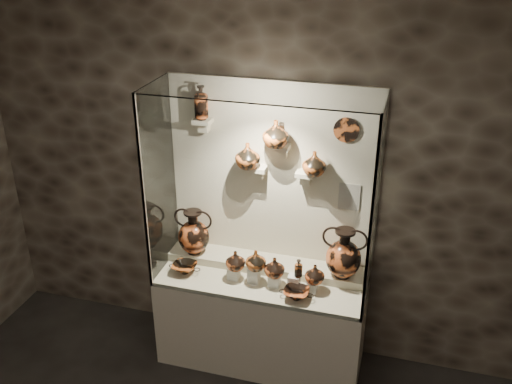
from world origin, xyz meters
TOP-DOWN VIEW (x-y plane):
  - ceiling at (0.00, 0.00)m, footprint 5.00×5.00m
  - wall_back at (0.00, 2.50)m, footprint 5.00×0.02m
  - plinth at (0.00, 2.18)m, footprint 1.70×0.60m
  - front_tier at (0.00, 2.18)m, footprint 1.68×0.58m
  - rear_tier at (0.00, 2.35)m, footprint 1.70×0.25m
  - back_panel at (0.00, 2.50)m, footprint 1.70×0.03m
  - glass_front at (0.00, 1.88)m, footprint 1.70×0.01m
  - glass_left at (-0.85, 2.18)m, footprint 0.01×0.60m
  - glass_right at (0.85, 2.18)m, footprint 0.01×0.60m
  - glass_top at (0.00, 2.18)m, footprint 1.70×0.60m
  - frame_post_left at (-0.84, 1.89)m, footprint 0.02×0.02m
  - frame_post_right at (0.84, 1.89)m, footprint 0.02×0.02m
  - pedestal_a at (-0.22, 2.13)m, footprint 0.09×0.09m
  - pedestal_b at (-0.05, 2.13)m, footprint 0.09×0.09m
  - pedestal_c at (0.12, 2.13)m, footprint 0.09×0.09m
  - pedestal_d at (0.28, 2.13)m, footprint 0.09×0.09m
  - pedestal_e at (0.42, 2.13)m, footprint 0.09×0.09m
  - bracket_ul at (-0.55, 2.42)m, footprint 0.14×0.12m
  - bracket_ca at (-0.10, 2.42)m, footprint 0.14×0.12m
  - bracket_cb at (0.10, 2.42)m, footprint 0.10×0.12m
  - bracket_cc at (0.28, 2.42)m, footprint 0.14×0.12m
  - amphora_left at (-0.63, 2.31)m, footprint 0.38×0.38m
  - amphora_right at (0.64, 2.30)m, footprint 0.44×0.44m
  - jug_a at (-0.20, 2.11)m, footprint 0.17×0.17m
  - jug_b at (-0.03, 2.11)m, footprint 0.21×0.21m
  - jug_c at (0.12, 2.12)m, footprint 0.16×0.16m
  - jug_e at (0.44, 2.13)m, footprint 0.18×0.18m
  - lekythos_small at (0.31, 2.12)m, footprint 0.10×0.10m
  - kylix_left at (-0.64, 2.09)m, footprint 0.31×0.29m
  - kylix_right at (0.33, 2.00)m, footprint 0.27×0.23m
  - lekythos_tall at (-0.55, 2.41)m, footprint 0.14×0.14m
  - ovoid_vase_a at (-0.17, 2.37)m, footprint 0.21×0.21m
  - ovoid_vase_b at (0.05, 2.37)m, footprint 0.24×0.24m
  - ovoid_vase_c at (0.35, 2.38)m, footprint 0.19×0.19m
  - wall_plate at (0.57, 2.47)m, footprint 0.19×0.02m
  - info_placard at (0.63, 2.47)m, footprint 0.17×0.01m

SIDE VIEW (x-z plane):
  - plinth at x=0.00m, z-range 0.00..0.80m
  - front_tier at x=0.00m, z-range 0.80..0.83m
  - rear_tier at x=0.00m, z-range 0.80..0.90m
  - pedestal_e at x=0.42m, z-range 0.83..0.91m
  - pedestal_c at x=0.12m, z-range 0.83..0.92m
  - pedestal_a at x=-0.22m, z-range 0.83..0.93m
  - kylix_right at x=0.33m, z-range 0.83..0.93m
  - kylix_left at x=-0.64m, z-range 0.83..0.93m
  - pedestal_d at x=0.28m, z-range 0.83..0.95m
  - pedestal_b at x=-0.05m, z-range 0.83..0.96m
  - jug_e at x=0.44m, z-range 0.91..1.07m
  - jug_c at x=0.12m, z-range 0.92..1.09m
  - jug_a at x=-0.20m, z-range 0.93..1.10m
  - lekythos_small at x=0.31m, z-range 0.95..1.12m
  - jug_b at x=-0.03m, z-range 0.96..1.13m
  - amphora_left at x=-0.63m, z-range 0.90..1.30m
  - amphora_right at x=0.64m, z-range 0.90..1.32m
  - info_placard at x=0.63m, z-range 1.41..1.63m
  - wall_back at x=0.00m, z-range 0.00..3.20m
  - back_panel at x=0.00m, z-range 0.80..2.40m
  - glass_front at x=0.00m, z-range 0.80..2.40m
  - glass_left at x=-0.85m, z-range 0.80..2.40m
  - glass_right at x=0.85m, z-range 0.80..2.40m
  - frame_post_left at x=-0.84m, z-range 0.80..2.40m
  - frame_post_right at x=0.84m, z-range 0.80..2.40m
  - bracket_ca at x=-0.10m, z-range 1.68..1.72m
  - bracket_cc at x=0.28m, z-range 1.68..1.72m
  - ovoid_vase_c at x=0.35m, z-range 1.72..1.91m
  - ovoid_vase_a at x=-0.17m, z-range 1.72..1.92m
  - bracket_cb at x=0.10m, z-range 1.88..1.92m
  - ovoid_vase_b at x=0.05m, z-range 1.92..2.13m
  - bracket_ul at x=-0.55m, z-range 2.03..2.07m
  - wall_plate at x=0.57m, z-range 1.97..2.17m
  - lekythos_tall at x=-0.55m, z-range 2.07..2.36m
  - glass_top at x=0.00m, z-range 2.39..2.40m
  - ceiling at x=0.00m, z-range 3.20..3.20m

